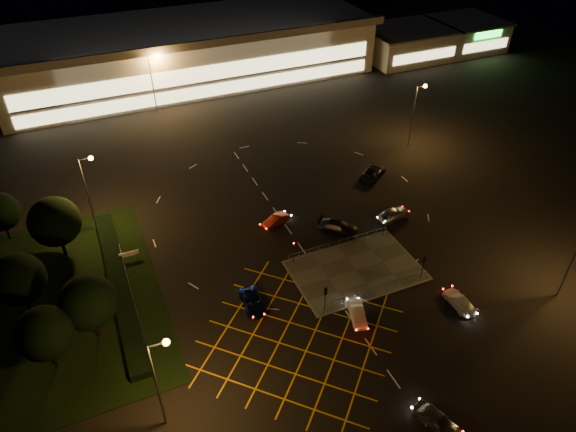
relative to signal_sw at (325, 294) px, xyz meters
name	(u,v)px	position (x,y,z in m)	size (l,w,h in m)	color
ground	(332,264)	(4.00, 5.99, -2.37)	(180.00, 180.00, 0.00)	black
pedestrian_island	(356,270)	(6.00, 3.99, -2.31)	(14.00, 9.00, 0.12)	#4C4944
grass_verge	(72,300)	(-24.00, 11.99, -2.33)	(18.00, 30.00, 0.08)	black
hedge	(119,284)	(-19.00, 11.99, -1.87)	(2.00, 26.00, 1.00)	black
supermarket	(189,51)	(4.00, 67.95, 2.95)	(72.00, 26.50, 10.50)	beige
retail_unit_a	(406,43)	(50.00, 59.97, 0.85)	(18.80, 14.80, 6.35)	beige
retail_unit_b	(465,34)	(66.00, 59.95, 0.85)	(14.80, 14.80, 6.35)	beige
streetlight_sw	(160,373)	(-17.56, -6.01, 4.20)	(1.78, 0.56, 10.03)	slate
streetlight_nw	(88,183)	(-19.56, 23.99, 4.20)	(1.78, 0.56, 10.03)	slate
streetlight_ne	(416,107)	(28.44, 25.99, 4.20)	(1.78, 0.56, 10.03)	slate
streetlight_far_left	(154,77)	(-5.56, 53.99, 4.20)	(1.78, 0.56, 10.03)	slate
streetlight_far_right	(354,42)	(34.44, 55.99, 4.20)	(1.78, 0.56, 10.03)	slate
signal_sw	(325,294)	(0.00, 0.00, 0.00)	(0.28, 0.30, 3.15)	black
signal_se	(424,263)	(12.00, 0.00, 0.00)	(0.28, 0.30, 3.15)	black
signal_nw	(293,248)	(0.00, 7.99, 0.00)	(0.28, 0.30, 3.15)	black
signal_ne	(384,222)	(12.00, 7.99, 0.00)	(0.28, 0.30, 3.15)	black
tree_a	(44,333)	(-26.00, 3.99, 1.97)	(5.04, 5.04, 6.86)	black
tree_b	(18,279)	(-28.00, 11.99, 2.28)	(5.40, 5.40, 7.35)	black
tree_c	(55,222)	(-24.00, 19.99, 2.59)	(5.76, 5.76, 7.84)	black
tree_d	(0,212)	(-30.00, 25.99, 1.65)	(4.68, 4.68, 6.37)	black
tree_e	(88,303)	(-22.00, 5.99, 2.28)	(5.40, 5.40, 7.35)	black
car_near_silver	(437,419)	(2.81, -15.19, -1.67)	(1.65, 4.09, 1.40)	#AEB0B5
car_queue_white	(357,314)	(2.58, -2.28, -1.74)	(1.33, 3.82, 1.26)	silver
car_left_blue	(253,302)	(-6.62, 3.56, -1.76)	(2.03, 4.39, 1.22)	#0B1643
car_far_dkgrey	(339,227)	(7.53, 10.99, -1.61)	(2.11, 5.19, 1.51)	black
car_right_silver	(393,214)	(15.27, 10.69, -1.60)	(1.80, 4.48, 1.53)	#9B9CA1
car_circ_red	(276,220)	(0.98, 15.65, -1.76)	(1.29, 3.70, 1.22)	maroon
car_east_grey	(373,173)	(18.03, 20.35, -1.64)	(2.41, 5.23, 1.45)	black
car_approach_white	(460,301)	(13.29, -5.02, -1.75)	(1.72, 4.22, 1.23)	silver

